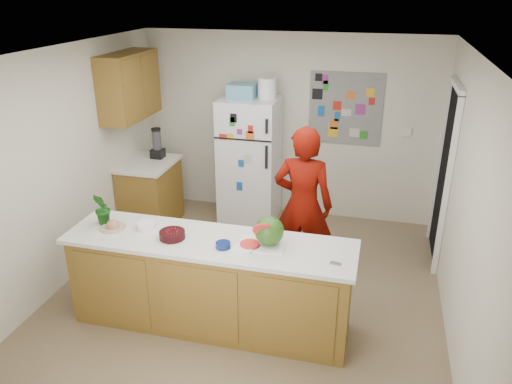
% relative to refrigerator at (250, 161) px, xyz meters
% --- Properties ---
extents(floor, '(4.00, 4.50, 0.02)m').
position_rel_refrigerator_xyz_m(floor, '(0.45, -1.88, -0.86)').
color(floor, brown).
rests_on(floor, ground).
extents(wall_back, '(4.00, 0.02, 2.50)m').
position_rel_refrigerator_xyz_m(wall_back, '(0.45, 0.38, 0.40)').
color(wall_back, beige).
rests_on(wall_back, ground).
extents(wall_left, '(0.02, 4.50, 2.50)m').
position_rel_refrigerator_xyz_m(wall_left, '(-1.56, -1.88, 0.40)').
color(wall_left, beige).
rests_on(wall_left, ground).
extents(wall_right, '(0.02, 4.50, 2.50)m').
position_rel_refrigerator_xyz_m(wall_right, '(2.46, -1.88, 0.40)').
color(wall_right, beige).
rests_on(wall_right, ground).
extents(ceiling, '(4.00, 4.50, 0.02)m').
position_rel_refrigerator_xyz_m(ceiling, '(0.45, -1.88, 1.66)').
color(ceiling, white).
rests_on(ceiling, wall_back).
extents(doorway, '(0.03, 0.85, 2.04)m').
position_rel_refrigerator_xyz_m(doorway, '(2.44, -0.43, 0.17)').
color(doorway, black).
rests_on(doorway, ground).
extents(peninsula_base, '(2.60, 0.62, 0.88)m').
position_rel_refrigerator_xyz_m(peninsula_base, '(0.25, -2.38, -0.41)').
color(peninsula_base, brown).
rests_on(peninsula_base, floor).
extents(peninsula_top, '(2.68, 0.70, 0.04)m').
position_rel_refrigerator_xyz_m(peninsula_top, '(0.25, -2.38, 0.05)').
color(peninsula_top, silver).
rests_on(peninsula_top, peninsula_base).
extents(side_counter_base, '(0.60, 0.80, 0.86)m').
position_rel_refrigerator_xyz_m(side_counter_base, '(-1.24, -0.53, -0.42)').
color(side_counter_base, brown).
rests_on(side_counter_base, floor).
extents(side_counter_top, '(0.64, 0.84, 0.04)m').
position_rel_refrigerator_xyz_m(side_counter_top, '(-1.24, -0.53, 0.03)').
color(side_counter_top, silver).
rests_on(side_counter_top, side_counter_base).
extents(upper_cabinets, '(0.35, 1.00, 0.80)m').
position_rel_refrigerator_xyz_m(upper_cabinets, '(-1.37, -0.58, 1.05)').
color(upper_cabinets, brown).
rests_on(upper_cabinets, wall_left).
extents(refrigerator, '(0.75, 0.70, 1.70)m').
position_rel_refrigerator_xyz_m(refrigerator, '(0.00, 0.00, 0.00)').
color(refrigerator, silver).
rests_on(refrigerator, floor).
extents(fridge_top_bin, '(0.35, 0.28, 0.18)m').
position_rel_refrigerator_xyz_m(fridge_top_bin, '(-0.10, 0.00, 0.94)').
color(fridge_top_bin, '#5999B2').
rests_on(fridge_top_bin, refrigerator).
extents(photo_collage, '(0.95, 0.01, 0.95)m').
position_rel_refrigerator_xyz_m(photo_collage, '(1.20, 0.36, 0.70)').
color(photo_collage, slate).
rests_on(photo_collage, wall_back).
extents(person, '(0.65, 0.43, 1.75)m').
position_rel_refrigerator_xyz_m(person, '(0.94, -1.33, 0.03)').
color(person, '#5F0A02').
rests_on(person, floor).
extents(blender_appliance, '(0.12, 0.12, 0.38)m').
position_rel_refrigerator_xyz_m(blender_appliance, '(-1.19, -0.32, 0.24)').
color(blender_appliance, black).
rests_on(blender_appliance, side_counter_top).
extents(cutting_board, '(0.42, 0.32, 0.01)m').
position_rel_refrigerator_xyz_m(cutting_board, '(0.74, -2.36, 0.08)').
color(cutting_board, white).
rests_on(cutting_board, peninsula_top).
extents(watermelon, '(0.26, 0.26, 0.26)m').
position_rel_refrigerator_xyz_m(watermelon, '(0.80, -2.34, 0.21)').
color(watermelon, '#2A5818').
rests_on(watermelon, cutting_board).
extents(watermelon_slice, '(0.17, 0.17, 0.02)m').
position_rel_refrigerator_xyz_m(watermelon_slice, '(0.64, -2.41, 0.09)').
color(watermelon_slice, red).
rests_on(watermelon_slice, cutting_board).
extents(cherry_bowl, '(0.29, 0.29, 0.07)m').
position_rel_refrigerator_xyz_m(cherry_bowl, '(-0.08, -2.43, 0.11)').
color(cherry_bowl, black).
rests_on(cherry_bowl, peninsula_top).
extents(white_bowl, '(0.24, 0.24, 0.06)m').
position_rel_refrigerator_xyz_m(white_bowl, '(-0.40, -2.30, 0.10)').
color(white_bowl, white).
rests_on(white_bowl, peninsula_top).
extents(cobalt_bowl, '(0.17, 0.17, 0.05)m').
position_rel_refrigerator_xyz_m(cobalt_bowl, '(0.42, -2.48, 0.10)').
color(cobalt_bowl, navy).
rests_on(cobalt_bowl, peninsula_top).
extents(plate, '(0.31, 0.31, 0.02)m').
position_rel_refrigerator_xyz_m(plate, '(-0.70, -2.39, 0.08)').
color(plate, beige).
rests_on(plate, peninsula_top).
extents(paper_towel, '(0.18, 0.16, 0.02)m').
position_rel_refrigerator_xyz_m(paper_towel, '(0.60, -2.47, 0.08)').
color(paper_towel, white).
rests_on(paper_towel, peninsula_top).
extents(keys, '(0.10, 0.06, 0.01)m').
position_rel_refrigerator_xyz_m(keys, '(1.41, -2.52, 0.08)').
color(keys, slate).
rests_on(keys, peninsula_top).
extents(potted_plant, '(0.23, 0.23, 0.33)m').
position_rel_refrigerator_xyz_m(potted_plant, '(-0.83, -2.33, 0.24)').
color(potted_plant, '#174714').
rests_on(potted_plant, peninsula_top).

